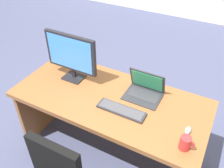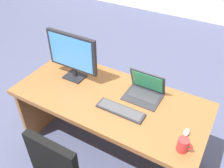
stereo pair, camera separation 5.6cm
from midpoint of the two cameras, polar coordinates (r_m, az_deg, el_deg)
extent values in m
plane|color=#474C6B|center=(3.74, 10.19, 1.52)|extent=(12.00, 12.00, 0.00)
cube|color=brown|center=(2.19, -1.23, -3.52)|extent=(1.75, 0.80, 0.04)
cube|color=brown|center=(2.85, -16.34, -3.71)|extent=(0.04, 0.71, 0.71)
cube|color=brown|center=(2.31, 18.64, -17.11)|extent=(0.04, 0.71, 0.71)
cube|color=brown|center=(2.61, 2.09, -5.30)|extent=(1.54, 0.02, 0.50)
cube|color=black|center=(2.43, -9.66, 1.57)|extent=(0.20, 0.16, 0.01)
cube|color=black|center=(2.40, -9.65, 2.71)|extent=(0.04, 0.02, 0.09)
cube|color=black|center=(2.28, -10.39, 7.27)|extent=(0.52, 0.04, 0.36)
cube|color=#3F8CEA|center=(2.26, -10.69, 7.04)|extent=(0.47, 0.00, 0.32)
cube|color=#2D2D33|center=(2.19, 6.52, -2.87)|extent=(0.32, 0.25, 0.01)
cube|color=#38383D|center=(2.20, 6.72, -2.46)|extent=(0.27, 0.14, 0.00)
cube|color=#2D2D33|center=(2.18, 7.63, 0.82)|extent=(0.32, 0.09, 0.23)
cube|color=#2D9966|center=(2.17, 7.53, 0.66)|extent=(0.28, 0.07, 0.19)
cube|color=#2D2D33|center=(2.03, 1.40, -6.18)|extent=(0.42, 0.12, 0.02)
cube|color=#47474C|center=(2.02, 1.41, -5.96)|extent=(0.38, 0.10, 0.00)
ellipsoid|color=#B7BABF|center=(1.95, 16.68, -10.42)|extent=(0.04, 0.08, 0.03)
cylinder|color=black|center=(2.69, -12.60, 5.13)|extent=(0.12, 0.12, 0.01)
cylinder|color=black|center=(2.62, -13.03, 7.74)|extent=(0.02, 0.02, 0.27)
sphere|color=black|center=(2.52, -14.01, 10.84)|extent=(0.11, 0.11, 0.11)
cylinder|color=red|center=(1.81, 15.96, -13.23)|extent=(0.08, 0.08, 0.11)
torus|color=red|center=(1.81, 17.22, -13.51)|extent=(0.06, 0.01, 0.06)
cube|color=black|center=(1.91, -14.02, -17.93)|extent=(0.44, 0.06, 0.45)
camera|label=1|loc=(0.03, -90.76, -0.59)|focal=38.77mm
camera|label=2|loc=(0.03, 89.24, 0.59)|focal=38.77mm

